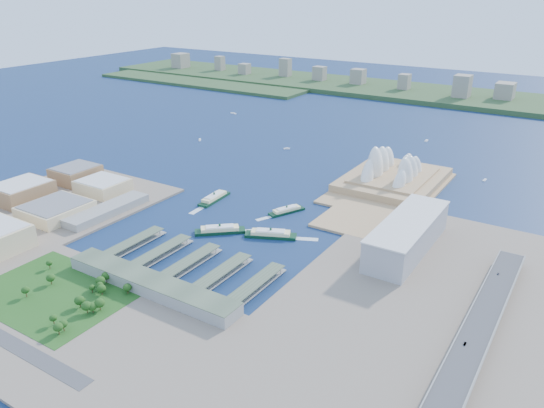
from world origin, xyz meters
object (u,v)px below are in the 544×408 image
Objects in this scene: opera_house at (395,164)px; ferry_d at (271,232)px; toaster_building at (407,235)px; ferry_b at (287,209)px; car_c at (498,274)px; ferry_c at (220,228)px; car_b at (465,344)px; ferry_a at (214,196)px.

ferry_d is (-58.37, -249.17, -26.23)m from opera_house.
ferry_b is at bearing 172.13° from toaster_building.
opera_house is 44.54× the size of car_c.
car_b is at bearing -145.88° from ferry_c.
ferry_a is 108.40m from ferry_b.
ferry_d is at bearing -27.59° from ferry_a.
ferry_a is (-186.73, -193.66, -26.40)m from opera_house.
ferry_c is at bearing -86.26° from ferry_b.
ferry_a is at bearing 0.99° from ferry_c.
car_c is at bearing -109.07° from ferry_d.
ferry_a is 13.43× the size of car_b.
car_c is (249.37, 23.87, 9.66)m from ferry_d.
car_c is at bearing -122.16° from ferry_c.
ferry_c is 13.73× the size of car_b.
toaster_building is 104.25m from car_c.
car_c is at bearing -49.71° from opera_house.
opera_house reaches higher than ferry_b.
car_c reaches higher than ferry_b.
ferry_b is 275.25m from car_c.
toaster_building is 157.00m from ferry_d.
toaster_building is 219.13m from ferry_c.
toaster_building is at bearing 16.82° from ferry_b.
ferry_b is 324.28m from car_b.
toaster_building is at bearing -111.55° from ferry_c.
opera_house is at bearing 114.23° from toaster_building.
ferry_a is at bearing 156.90° from car_b.
ferry_b is at bearing -61.80° from ferry_c.
opera_house is 2.97× the size of ferry_c.
ferry_c is 318.37m from car_b.
ferry_c is (-116.33, -272.28, -26.28)m from opera_house.
car_c is at bearing -9.00° from ferry_a.
car_b is at bearing -61.70° from opera_house.
ferry_d reaches higher than ferry_c.
ferry_d is 13.84× the size of car_b.
ferry_c is (-36.65, -95.73, 0.94)m from ferry_b.
opera_house is 257.26m from ferry_d.
car_b is at bearing -90.00° from car_c.
toaster_building is at bearing -5.52° from ferry_a.
opera_house is at bearing 130.29° from car_c.
car_b reaches higher than car_c.
ferry_c is 311.05m from car_c.
ferry_a is 0.98× the size of ferry_c.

